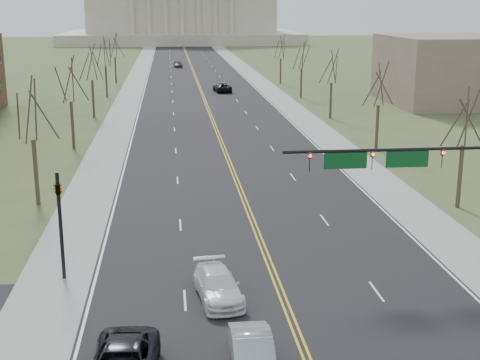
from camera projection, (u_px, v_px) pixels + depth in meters
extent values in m
cube|color=black|center=(197.00, 81.00, 130.54)|extent=(20.00, 380.00, 0.01)
cube|color=black|center=(297.00, 333.00, 30.54)|extent=(120.00, 14.00, 0.01)
cube|color=gray|center=(135.00, 82.00, 129.31)|extent=(4.00, 380.00, 0.03)
cube|color=gray|center=(258.00, 80.00, 131.76)|extent=(4.00, 380.00, 0.03)
cube|color=gold|center=(197.00, 81.00, 130.54)|extent=(0.42, 380.00, 0.01)
cube|color=silver|center=(147.00, 82.00, 129.54)|extent=(0.15, 380.00, 0.01)
cube|color=silver|center=(247.00, 80.00, 131.54)|extent=(0.15, 380.00, 0.01)
cube|color=beige|center=(182.00, 37.00, 264.65)|extent=(90.00, 60.00, 4.00)
cube|color=beige|center=(181.00, 11.00, 262.10)|extent=(70.00, 40.00, 16.00)
cylinder|color=black|center=(390.00, 150.00, 36.68)|extent=(12.00, 0.18, 0.18)
imported|color=black|center=(442.00, 158.00, 37.13)|extent=(0.35, 0.40, 1.10)
sphere|color=#FF0C0C|center=(444.00, 153.00, 36.90)|extent=(0.18, 0.18, 0.18)
imported|color=black|center=(372.00, 160.00, 36.72)|extent=(0.35, 0.40, 1.10)
sphere|color=#FF0C0C|center=(373.00, 154.00, 36.49)|extent=(0.18, 0.18, 0.18)
imported|color=black|center=(310.00, 162.00, 36.36)|extent=(0.35, 0.40, 1.10)
sphere|color=#FF0C0C|center=(310.00, 156.00, 36.13)|extent=(0.18, 0.18, 0.18)
cube|color=#0C4C1E|center=(407.00, 159.00, 36.93)|extent=(2.40, 0.12, 0.90)
cube|color=#0C4C1E|center=(345.00, 161.00, 36.57)|extent=(2.40, 0.12, 0.90)
cylinder|color=black|center=(61.00, 227.00, 35.81)|extent=(0.20, 0.20, 6.00)
imported|color=black|center=(58.00, 187.00, 35.25)|extent=(0.32, 0.36, 0.99)
cylinder|color=#342C1F|center=(460.00, 177.00, 48.84)|extent=(0.32, 0.32, 4.68)
cylinder|color=#342C1F|center=(36.00, 172.00, 49.48)|extent=(0.32, 0.32, 4.95)
cylinder|color=#342C1F|center=(377.00, 128.00, 68.07)|extent=(0.32, 0.32, 4.68)
cylinder|color=#342C1F|center=(73.00, 125.00, 68.71)|extent=(0.32, 0.32, 4.95)
cylinder|color=#342C1F|center=(331.00, 101.00, 87.30)|extent=(0.32, 0.32, 4.68)
cylinder|color=#342C1F|center=(93.00, 99.00, 87.94)|extent=(0.32, 0.32, 4.95)
cylinder|color=#342C1F|center=(301.00, 83.00, 106.53)|extent=(0.32, 0.32, 4.68)
cylinder|color=#342C1F|center=(106.00, 82.00, 107.17)|extent=(0.32, 0.32, 4.95)
cylinder|color=#342C1F|center=(281.00, 71.00, 125.76)|extent=(0.32, 0.32, 4.68)
cylinder|color=#342C1F|center=(116.00, 70.00, 126.40)|extent=(0.32, 0.32, 4.95)
cube|color=#775F55|center=(472.00, 70.00, 100.66)|extent=(25.00, 20.00, 10.00)
imported|color=#9B9FA3|center=(253.00, 355.00, 26.99)|extent=(1.72, 4.80, 1.58)
imported|color=silver|center=(218.00, 286.00, 33.85)|extent=(2.63, 5.20, 1.45)
imported|color=black|center=(222.00, 87.00, 114.14)|extent=(3.15, 5.81, 1.55)
imported|color=#494D51|center=(178.00, 64.00, 158.47)|extent=(2.26, 4.73, 1.56)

